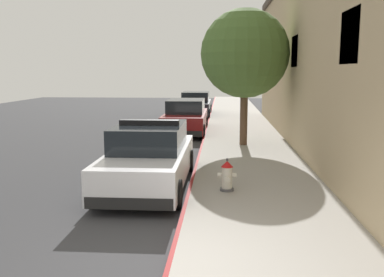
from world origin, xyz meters
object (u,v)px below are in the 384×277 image
(parked_car_dark_far, at_px, (196,105))
(fire_hydrant, at_px, (227,176))
(parked_car_silver_ahead, at_px, (186,117))
(street_tree, at_px, (245,54))
(police_cruiser, at_px, (149,157))

(parked_car_dark_far, relative_size, fire_hydrant, 6.37)
(parked_car_silver_ahead, bearing_deg, parked_car_dark_far, 89.99)
(street_tree, bearing_deg, parked_car_silver_ahead, 123.12)
(parked_car_silver_ahead, xyz_separation_m, street_tree, (2.50, -3.83, 2.76))
(police_cruiser, distance_m, fire_hydrant, 2.09)
(parked_car_dark_far, bearing_deg, street_tree, -77.51)
(police_cruiser, xyz_separation_m, parked_car_silver_ahead, (0.12, 9.35, -0.00))
(police_cruiser, distance_m, street_tree, 6.70)
(police_cruiser, bearing_deg, parked_car_dark_far, 89.60)
(street_tree, bearing_deg, parked_car_dark_far, 102.49)
(police_cruiser, xyz_separation_m, parked_car_dark_far, (0.12, 16.79, -0.00))
(parked_car_silver_ahead, distance_m, street_tree, 5.33)
(parked_car_silver_ahead, bearing_deg, fire_hydrant, -79.81)
(parked_car_silver_ahead, distance_m, fire_hydrant, 10.26)
(parked_car_silver_ahead, height_order, fire_hydrant, parked_car_silver_ahead)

